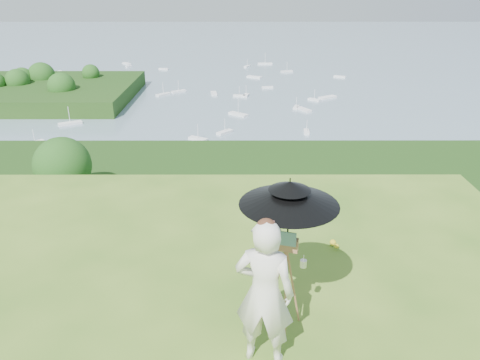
{
  "coord_description": "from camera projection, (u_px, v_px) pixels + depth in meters",
  "views": [
    {
      "loc": [
        1.79,
        -3.14,
        4.26
      ],
      "look_at": [
        1.8,
        4.24,
        1.06
      ],
      "focal_mm": 35.0,
      "sensor_mm": 36.0,
      "label": 1
    }
  ],
  "objects": [
    {
      "name": "field_easel",
      "position": [
        285.0,
        281.0,
        5.91
      ],
      "size": [
        0.69,
        0.69,
        1.48
      ],
      "primitive_type": null,
      "rotation": [
        0.0,
        0.0,
        -0.28
      ],
      "color": "#9E6642",
      "rests_on": "ground"
    },
    {
      "name": "peninsula",
      "position": [
        13.0,
        84.0,
        158.22
      ],
      "size": [
        90.0,
        60.0,
        12.0
      ],
      "primitive_type": null,
      "color": "#153A0F",
      "rests_on": "bay_water"
    },
    {
      "name": "painter_cap",
      "position": [
        266.0,
        225.0,
        4.98
      ],
      "size": [
        0.29,
        0.32,
        0.1
      ],
      "primitive_type": null,
      "rotation": [
        0.0,
        0.0,
        -0.28
      ],
      "color": "#CF7173",
      "rests_on": "painter"
    },
    {
      "name": "forest_slope",
      "position": [
        222.0,
        328.0,
        48.22
      ],
      "size": [
        140.0,
        56.0,
        22.0
      ],
      "primitive_type": "cube",
      "color": "#153A0F",
      "rests_on": "bay_water"
    },
    {
      "name": "painter",
      "position": [
        264.0,
        293.0,
        5.33
      ],
      "size": [
        0.78,
        0.61,
        1.9
      ],
      "primitive_type": "imported",
      "rotation": [
        0.0,
        0.0,
        2.89
      ],
      "color": "white",
      "rests_on": "ground"
    },
    {
      "name": "slope_trees",
      "position": [
        220.0,
        207.0,
        42.65
      ],
      "size": [
        110.0,
        50.0,
        6.0
      ],
      "primitive_type": null,
      "color": "#1B5318",
      "rests_on": "forest_slope"
    },
    {
      "name": "sun_umbrella",
      "position": [
        289.0,
        214.0,
        5.56
      ],
      "size": [
        1.58,
        1.58,
        0.92
      ],
      "primitive_type": null,
      "rotation": [
        0.0,
        0.0,
        -0.42
      ],
      "color": "black",
      "rests_on": "field_easel"
    },
    {
      "name": "shoreline_tier",
      "position": [
        230.0,
        211.0,
        87.7
      ],
      "size": [
        170.0,
        28.0,
        8.0
      ],
      "primitive_type": "cube",
      "color": "#71675A",
      "rests_on": "bay_water"
    },
    {
      "name": "bay_water",
      "position": [
        236.0,
        59.0,
        238.28
      ],
      "size": [
        700.0,
        700.0,
        0.0
      ],
      "primitive_type": "plane",
      "color": "slate",
      "rests_on": "ground"
    },
    {
      "name": "moored_boats",
      "position": [
        199.0,
        94.0,
        165.65
      ],
      "size": [
        140.0,
        140.0,
        0.7
      ],
      "primitive_type": null,
      "color": "white",
      "rests_on": "bay_water"
    },
    {
      "name": "harbor_town",
      "position": [
        230.0,
        179.0,
        85.12
      ],
      "size": [
        110.0,
        22.0,
        5.0
      ],
      "primitive_type": null,
      "color": "silver",
      "rests_on": "shoreline_tier"
    }
  ]
}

